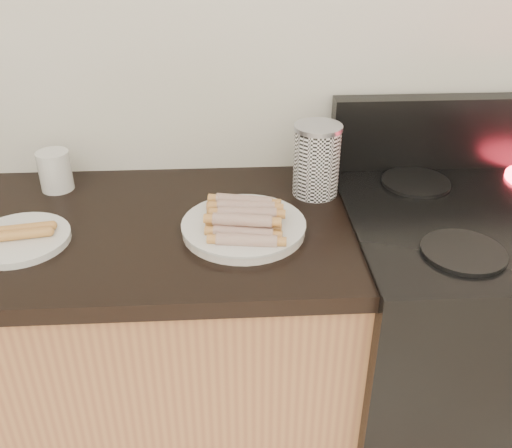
{
  "coord_description": "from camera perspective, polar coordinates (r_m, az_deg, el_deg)",
  "views": [
    {
      "loc": [
        0.11,
        0.51,
        1.58
      ],
      "look_at": [
        0.17,
        1.62,
        0.93
      ],
      "focal_mm": 40.0,
      "sensor_mm": 36.0,
      "label": 1
    }
  ],
  "objects": [
    {
      "name": "side_plate",
      "position": [
        1.38,
        -22.59,
        -1.42
      ],
      "size": [
        0.29,
        0.29,
        0.02
      ],
      "primitive_type": "cylinder",
      "rotation": [
        0.0,
        0.0,
        -0.38
      ],
      "color": "white",
      "rests_on": "counter_slab"
    },
    {
      "name": "stove_panel",
      "position": [
        1.7,
        20.5,
        8.65
      ],
      "size": [
        0.76,
        0.06,
        0.2
      ],
      "primitive_type": "cube",
      "color": "black",
      "rests_on": "stove"
    },
    {
      "name": "stove",
      "position": [
        1.75,
        20.62,
        -12.08
      ],
      "size": [
        0.76,
        0.65,
        0.91
      ],
      "color": "black",
      "rests_on": "floor"
    },
    {
      "name": "plain_sausages",
      "position": [
        1.37,
        -22.74,
        -0.74
      ],
      "size": [
        0.14,
        0.07,
        0.02
      ],
      "rotation": [
        0.0,
        0.0,
        0.17
      ],
      "color": "#BB6F31",
      "rests_on": "side_plate"
    },
    {
      "name": "wall_back",
      "position": [
        1.52,
        -7.77,
        19.34
      ],
      "size": [
        4.0,
        0.04,
        2.6
      ],
      "primitive_type": "cube",
      "color": "silver",
      "rests_on": "ground"
    },
    {
      "name": "burner_far_left",
      "position": [
        1.57,
        15.68,
        4.06
      ],
      "size": [
        0.18,
        0.18,
        0.01
      ],
      "primitive_type": "cylinder",
      "color": "black",
      "rests_on": "stove"
    },
    {
      "name": "mug",
      "position": [
        1.58,
        -19.45,
        5.04
      ],
      "size": [
        0.11,
        0.11,
        0.1
      ],
      "primitive_type": "cylinder",
      "rotation": [
        0.0,
        0.0,
        0.43
      ],
      "color": "white",
      "rests_on": "counter_slab"
    },
    {
      "name": "burner_near_left",
      "position": [
        1.3,
        20.02,
        -2.63
      ],
      "size": [
        0.18,
        0.18,
        0.01
      ],
      "primitive_type": "cylinder",
      "color": "black",
      "rests_on": "stove"
    },
    {
      "name": "canister",
      "position": [
        1.46,
        6.07,
        6.38
      ],
      "size": [
        0.12,
        0.12,
        0.19
      ],
      "rotation": [
        0.0,
        0.0,
        0.06
      ],
      "color": "white",
      "rests_on": "counter_slab"
    },
    {
      "name": "hotdog_pile",
      "position": [
        1.3,
        -1.25,
        0.79
      ],
      "size": [
        0.13,
        0.23,
        0.05
      ],
      "rotation": [
        0.0,
        0.0,
        -0.18
      ],
      "color": "maroon",
      "rests_on": "main_plate"
    },
    {
      "name": "main_plate",
      "position": [
        1.32,
        -1.24,
        -0.44
      ],
      "size": [
        0.37,
        0.37,
        0.02
      ],
      "primitive_type": "cylinder",
      "rotation": [
        0.0,
        0.0,
        0.37
      ],
      "color": "silver",
      "rests_on": "counter_slab"
    }
  ]
}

